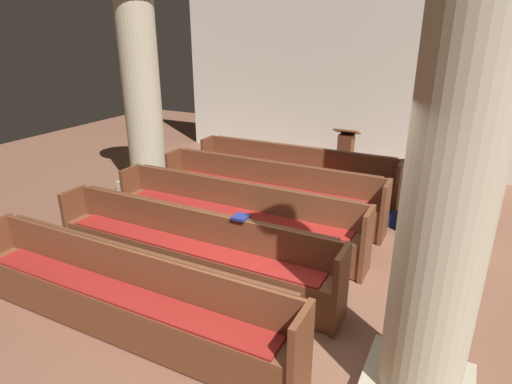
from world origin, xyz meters
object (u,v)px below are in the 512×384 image
Objects in this scene: pew_row_3 at (189,246)px; hymn_book at (241,217)px; pillar_aisle_side at (470,106)px; pew_row_4 at (123,294)px; pillar_aisle_rear at (453,174)px; pew_row_0 at (294,170)px; pew_row_2 at (235,213)px; pew_row_1 at (269,188)px; lectern at (345,158)px; pillar_far_side at (141,83)px; kneeler_box_navy at (401,221)px.

hymn_book is (0.60, 0.20, 0.42)m from pew_row_3.
pew_row_3 is 0.99× the size of pillar_aisle_side.
pillar_aisle_side is at bearing 47.27° from hymn_book.
pillar_aisle_rear is (2.72, 0.48, 1.50)m from pew_row_4.
pew_row_0 is 2.22m from pew_row_2.
pew_row_1 is at bearing 106.60° from hymn_book.
lectern reaches higher than pew_row_0.
pew_row_1 is at bearing 90.00° from pew_row_2.
pew_row_0 and pew_row_3 have the same top height.
pillar_far_side reaches higher than pew_row_0.
pew_row_4 is 4.68m from pillar_far_side.
pew_row_3 and pew_row_4 have the same top height.
hymn_book is (0.60, 1.31, 0.42)m from pew_row_4.
pew_row_0 is 1.00× the size of pew_row_3.
kneeler_box_navy is at bearing -14.56° from pew_row_0.
pillar_aisle_side reaches higher than pew_row_3.
pew_row_0 is at bearing 18.40° from pillar_far_side.
pillar_far_side is 21.02× the size of hymn_book.
lectern is 5.92× the size of hymn_book.
pew_row_2 is at bearing -90.00° from pew_row_0.
pillar_aisle_side is at bearing 26.96° from pew_row_2.
pew_row_0 is at bearing 124.56° from pillar_aisle_rear.
pew_row_1 is 0.99× the size of pillar_far_side.
pew_row_1 is 1.00× the size of pew_row_4.
lectern reaches higher than pew_row_3.
pillar_aisle_rear is (2.72, -3.95, 1.50)m from pew_row_0.
pew_row_1 is at bearing -90.00° from pew_row_0.
lectern is at bearing 76.00° from pew_row_1.
pillar_aisle_side reaches higher than pew_row_1.
pew_row_3 is (0.00, -1.11, 0.00)m from pew_row_2.
hymn_book is at bearing -34.36° from pillar_far_side.
pew_row_1 is 1.11m from pew_row_2.
kneeler_box_navy is (2.03, 3.90, -0.39)m from pew_row_4.
pew_row_0 is 5.03m from pillar_aisle_rear.
pew_row_1 is 1.00× the size of pew_row_2.
pew_row_0 is at bearing 90.00° from pew_row_1.
pillar_aisle_side is (2.72, 3.60, 1.50)m from pew_row_4.
pew_row_1 and pew_row_4 have the same top height.
pew_row_4 is (0.00, -4.43, 0.00)m from pew_row_0.
lectern reaches higher than hymn_book.
pew_row_4 is at bearing -90.00° from pew_row_2.
lectern is at bearing 82.65° from pew_row_3.
pew_row_3 is (0.00, -3.32, 0.00)m from pew_row_0.
lectern is 2.82× the size of kneeler_box_navy.
lectern reaches higher than pew_row_2.
hymn_book is at bearing -56.55° from pew_row_2.
pew_row_1 is 4.21m from pillar_aisle_rear.
pew_row_0 is 20.72× the size of hymn_book.
pillar_aisle_rear reaches higher than pew_row_1.
hymn_book is at bearing -132.73° from pillar_aisle_side.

